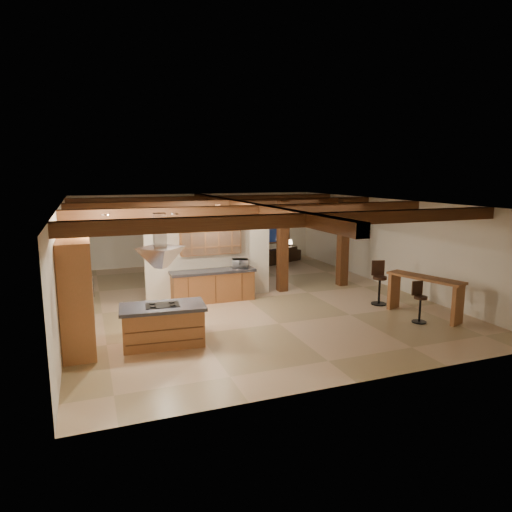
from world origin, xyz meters
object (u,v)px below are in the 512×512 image
Objects in this scene: kitchen_island at (163,325)px; sofa at (277,255)px; bar_counter at (424,290)px; dining_table at (224,269)px.

kitchen_island reaches higher than sofa.
bar_counter reaches higher than sofa.
bar_counter is at bearing 69.47° from sofa.
bar_counter is (6.76, -0.36, 0.26)m from kitchen_island.
kitchen_island is at bearing 176.93° from bar_counter.
bar_counter reaches higher than dining_table.
kitchen_island is 10.01m from sofa.
bar_counter is at bearing -62.57° from dining_table.
kitchen_island is at bearing -120.80° from dining_table.
kitchen_island is 6.67m from dining_table.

